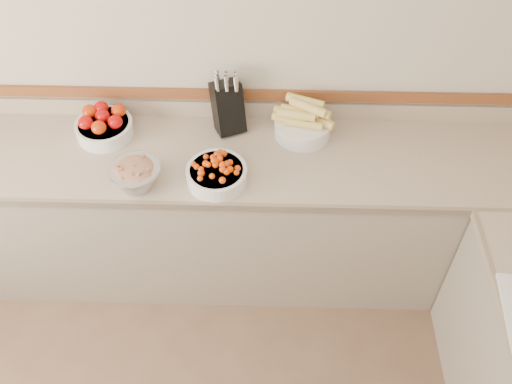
{
  "coord_description": "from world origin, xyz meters",
  "views": [
    {
      "loc": [
        0.4,
        -0.38,
        2.9
      ],
      "look_at": [
        0.35,
        1.35,
        1.0
      ],
      "focal_mm": 40.0,
      "sensor_mm": 36.0,
      "label": 1
    }
  ],
  "objects_px": {
    "tomato_bowl": "(104,125)",
    "corn_bowl": "(303,123)",
    "knife_block": "(228,106)",
    "cherry_tomato_bowl": "(216,173)",
    "rhubarb_bowl": "(135,175)"
  },
  "relations": [
    {
      "from": "knife_block",
      "to": "cherry_tomato_bowl",
      "type": "distance_m",
      "value": 0.4
    },
    {
      "from": "cherry_tomato_bowl",
      "to": "rhubarb_bowl",
      "type": "relative_size",
      "value": 1.18
    },
    {
      "from": "knife_block",
      "to": "cherry_tomato_bowl",
      "type": "height_order",
      "value": "knife_block"
    },
    {
      "from": "corn_bowl",
      "to": "knife_block",
      "type": "bearing_deg",
      "value": 174.1
    },
    {
      "from": "cherry_tomato_bowl",
      "to": "rhubarb_bowl",
      "type": "xyz_separation_m",
      "value": [
        -0.38,
        -0.04,
        0.02
      ]
    },
    {
      "from": "cherry_tomato_bowl",
      "to": "knife_block",
      "type": "bearing_deg",
      "value": 84.93
    },
    {
      "from": "tomato_bowl",
      "to": "cherry_tomato_bowl",
      "type": "relative_size",
      "value": 1.01
    },
    {
      "from": "knife_block",
      "to": "cherry_tomato_bowl",
      "type": "bearing_deg",
      "value": -95.07
    },
    {
      "from": "tomato_bowl",
      "to": "rhubarb_bowl",
      "type": "xyz_separation_m",
      "value": [
        0.23,
        -0.36,
        0.01
      ]
    },
    {
      "from": "rhubarb_bowl",
      "to": "knife_block",
      "type": "bearing_deg",
      "value": 46.17
    },
    {
      "from": "corn_bowl",
      "to": "cherry_tomato_bowl",
      "type": "bearing_deg",
      "value": -140.35
    },
    {
      "from": "knife_block",
      "to": "rhubarb_bowl",
      "type": "distance_m",
      "value": 0.6
    },
    {
      "from": "tomato_bowl",
      "to": "corn_bowl",
      "type": "relative_size",
      "value": 0.92
    },
    {
      "from": "knife_block",
      "to": "rhubarb_bowl",
      "type": "height_order",
      "value": "knife_block"
    },
    {
      "from": "tomato_bowl",
      "to": "knife_block",
      "type": "bearing_deg",
      "value": 6.29
    }
  ]
}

